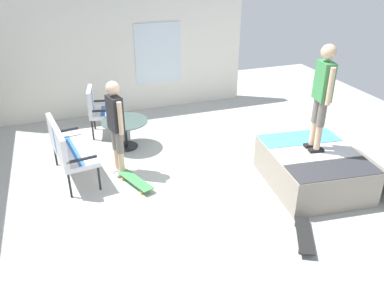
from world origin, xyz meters
name	(u,v)px	position (x,y,z in m)	size (l,w,h in m)	color
ground_plane	(195,189)	(0.00, 0.00, -0.05)	(12.00, 12.00, 0.10)	#B2B2AD
house_facade	(119,55)	(3.80, 0.49, 1.36)	(0.23, 6.00, 2.72)	white
skate_ramp	(314,168)	(-0.58, -1.89, 0.31)	(1.87, 2.37, 0.61)	gray
patio_bench	(66,147)	(0.95, 1.93, 0.62)	(1.32, 0.74, 1.02)	black
patio_chair_near_house	(97,107)	(2.61, 1.22, 0.61)	(0.71, 0.65, 1.02)	black
patio_table	(125,129)	(1.81, 0.80, 0.40)	(0.90, 0.90, 0.57)	black
person_watching	(116,122)	(0.85, 1.09, 0.98)	(0.47, 0.31, 1.69)	silver
person_skater	(323,91)	(-0.47, -1.90, 1.62)	(0.48, 0.28, 1.72)	black
skateboard_by_bench	(136,181)	(0.37, 0.92, 0.08)	(0.82, 0.49, 0.10)	#3F8C4C
skateboard_spare	(304,235)	(-1.74, -0.96, 0.08)	(0.80, 0.55, 0.10)	black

